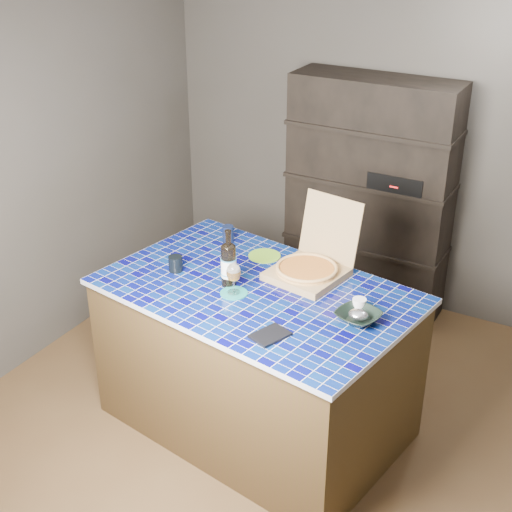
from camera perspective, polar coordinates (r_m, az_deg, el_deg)
The scene contains 14 objects.
room at distance 3.96m, azimuth 1.32°, elevation 2.00°, with size 3.50×3.50×3.50m.
shelving_unit at distance 5.38m, azimuth 9.06°, elevation 4.60°, with size 1.20×0.41×1.80m.
kitchen_island at distance 4.25m, azimuth 0.04°, elevation -8.18°, with size 1.88×1.36×0.95m.
pizza_box at distance 4.11m, azimuth 4.29°, elevation -0.87°, with size 0.46×0.53×0.42m.
mead_bottle at distance 3.98m, azimuth -2.21°, elevation -0.62°, with size 0.09×0.09×0.34m.
teal_trivet at distance 3.95m, azimuth -1.78°, elevation -2.98°, with size 0.15×0.15×0.01m, color #187E75.
wine_glass at distance 3.89m, azimuth -1.81°, elevation -1.38°, with size 0.08×0.08×0.18m.
tumbler at distance 4.19m, azimuth -6.45°, elevation -0.61°, with size 0.08×0.08×0.09m, color black.
dvd_case at distance 3.58m, azimuth 1.13°, elevation -6.35°, with size 0.13×0.19×0.01m, color black.
bowl at distance 3.73m, azimuth 8.17°, elevation -4.82°, with size 0.22×0.22×0.05m, color black.
foil_contents at distance 3.72m, azimuth 8.18°, elevation -4.66°, with size 0.11×0.09×0.05m, color #B1B3BD.
white_jar at distance 3.83m, azimuth 8.25°, elevation -3.84°, with size 0.07×0.07×0.06m, color white.
navy_cup at distance 4.51m, azimuth -2.25°, elevation 1.76°, with size 0.07×0.07×0.11m, color black.
green_trivet at distance 4.35m, azimuth 0.68°, elevation 0.02°, with size 0.20×0.20×0.01m, color #75BA27.
Camera 1 is at (1.68, -3.17, 2.92)m, focal length 50.00 mm.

